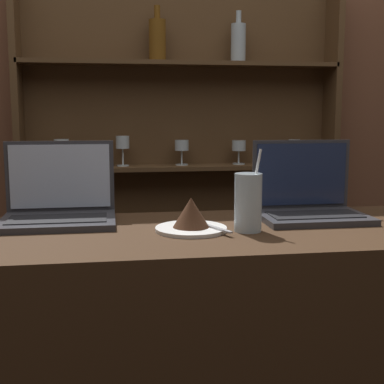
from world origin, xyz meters
TOP-DOWN VIEW (x-y plane):
  - back_wall at (0.00, 1.53)m, footprint 7.00×0.06m
  - back_shelf at (0.05, 1.46)m, footprint 1.52×0.18m
  - laptop_near at (-0.44, 0.44)m, footprint 0.32×0.24m
  - laptop_far at (0.29, 0.39)m, footprint 0.31×0.23m
  - cake_plate at (-0.08, 0.27)m, footprint 0.19×0.19m
  - water_glass at (0.07, 0.24)m, footprint 0.07×0.07m

SIDE VIEW (x-z plane):
  - back_shelf at x=0.05m, z-range 0.04..1.98m
  - cake_plate at x=-0.08m, z-range 1.01..1.10m
  - laptop_near at x=-0.44m, z-range 0.95..1.18m
  - laptop_far at x=0.29m, z-range 0.95..1.18m
  - water_glass at x=0.07m, z-range 0.99..1.21m
  - back_wall at x=0.00m, z-range 0.00..2.70m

